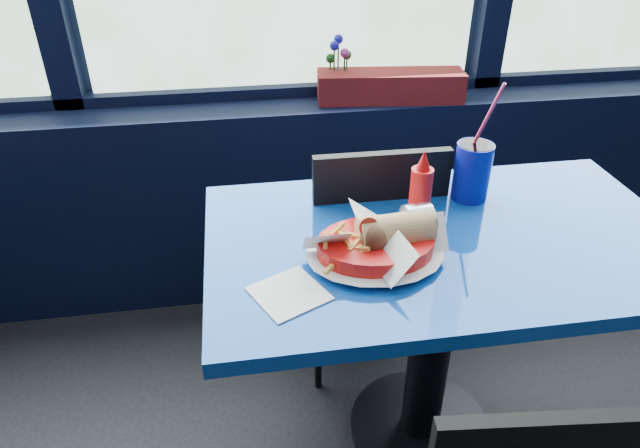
{
  "coord_description": "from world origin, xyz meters",
  "views": [
    {
      "loc": [
        -0.2,
        0.87,
        1.54
      ],
      "look_at": [
        -0.02,
        1.98,
        0.83
      ],
      "focal_mm": 32.0,
      "sensor_mm": 36.0,
      "label": 1
    }
  ],
  "objects_px": {
    "chair_near_back": "(367,246)",
    "planter_box": "(390,86)",
    "ketchup_bottle": "(420,193)",
    "flower_vase": "(339,80)",
    "soda_cup": "(472,170)",
    "near_table": "(438,292)",
    "food_basket": "(378,244)"
  },
  "relations": [
    {
      "from": "ketchup_bottle",
      "to": "soda_cup",
      "type": "distance_m",
      "value": 0.21
    },
    {
      "from": "food_basket",
      "to": "soda_cup",
      "type": "relative_size",
      "value": 1.05
    },
    {
      "from": "planter_box",
      "to": "ketchup_bottle",
      "type": "bearing_deg",
      "value": -92.77
    },
    {
      "from": "chair_near_back",
      "to": "flower_vase",
      "type": "xyz_separation_m",
      "value": [
        0.0,
        0.56,
        0.36
      ]
    },
    {
      "from": "ketchup_bottle",
      "to": "soda_cup",
      "type": "xyz_separation_m",
      "value": [
        0.18,
        0.11,
        -0.01
      ]
    },
    {
      "from": "planter_box",
      "to": "ketchup_bottle",
      "type": "relative_size",
      "value": 2.55
    },
    {
      "from": "near_table",
      "to": "flower_vase",
      "type": "distance_m",
      "value": 0.94
    },
    {
      "from": "food_basket",
      "to": "flower_vase",
      "type": "bearing_deg",
      "value": 105.24
    },
    {
      "from": "planter_box",
      "to": "soda_cup",
      "type": "relative_size",
      "value": 1.57
    },
    {
      "from": "flower_vase",
      "to": "soda_cup",
      "type": "distance_m",
      "value": 0.75
    },
    {
      "from": "flower_vase",
      "to": "soda_cup",
      "type": "relative_size",
      "value": 0.68
    },
    {
      "from": "planter_box",
      "to": "soda_cup",
      "type": "distance_m",
      "value": 0.66
    },
    {
      "from": "chair_near_back",
      "to": "soda_cup",
      "type": "height_order",
      "value": "soda_cup"
    },
    {
      "from": "food_basket",
      "to": "chair_near_back",
      "type": "bearing_deg",
      "value": 98.98
    },
    {
      "from": "near_table",
      "to": "planter_box",
      "type": "relative_size",
      "value": 2.26
    },
    {
      "from": "ketchup_bottle",
      "to": "flower_vase",
      "type": "bearing_deg",
      "value": 94.08
    },
    {
      "from": "chair_near_back",
      "to": "planter_box",
      "type": "bearing_deg",
      "value": -109.68
    },
    {
      "from": "ketchup_bottle",
      "to": "near_table",
      "type": "bearing_deg",
      "value": -49.79
    },
    {
      "from": "near_table",
      "to": "chair_near_back",
      "type": "distance_m",
      "value": 0.35
    },
    {
      "from": "near_table",
      "to": "chair_near_back",
      "type": "xyz_separation_m",
      "value": [
        -0.12,
        0.32,
        -0.06
      ]
    },
    {
      "from": "flower_vase",
      "to": "soda_cup",
      "type": "height_order",
      "value": "soda_cup"
    },
    {
      "from": "flower_vase",
      "to": "ketchup_bottle",
      "type": "height_order",
      "value": "flower_vase"
    },
    {
      "from": "chair_near_back",
      "to": "flower_vase",
      "type": "bearing_deg",
      "value": -90.05
    },
    {
      "from": "near_table",
      "to": "ketchup_bottle",
      "type": "relative_size",
      "value": 5.76
    },
    {
      "from": "planter_box",
      "to": "soda_cup",
      "type": "bearing_deg",
      "value": -78.51
    },
    {
      "from": "planter_box",
      "to": "flower_vase",
      "type": "relative_size",
      "value": 2.32
    },
    {
      "from": "chair_near_back",
      "to": "planter_box",
      "type": "xyz_separation_m",
      "value": [
        0.19,
        0.51,
        0.34
      ]
    },
    {
      "from": "near_table",
      "to": "food_basket",
      "type": "height_order",
      "value": "food_basket"
    },
    {
      "from": "ketchup_bottle",
      "to": "food_basket",
      "type": "bearing_deg",
      "value": -136.63
    },
    {
      "from": "planter_box",
      "to": "food_basket",
      "type": "xyz_separation_m",
      "value": [
        -0.26,
        -0.9,
        -0.06
      ]
    },
    {
      "from": "planter_box",
      "to": "flower_vase",
      "type": "bearing_deg",
      "value": 171.44
    },
    {
      "from": "flower_vase",
      "to": "food_basket",
      "type": "height_order",
      "value": "flower_vase"
    }
  ]
}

